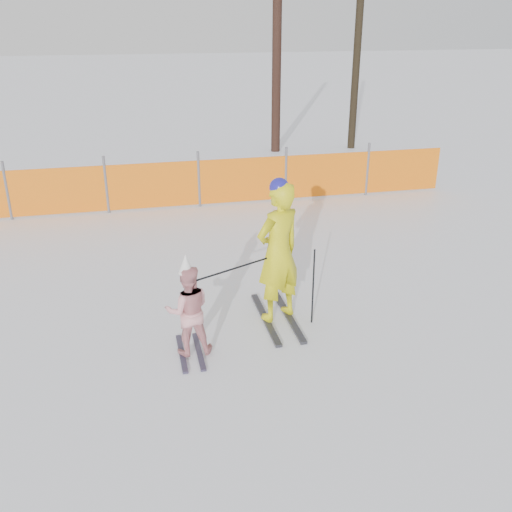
# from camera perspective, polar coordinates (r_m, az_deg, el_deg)

# --- Properties ---
(ground) EXTENTS (120.00, 120.00, 0.00)m
(ground) POSITION_cam_1_polar(r_m,az_deg,el_deg) (7.70, 0.83, -8.30)
(ground) COLOR white
(ground) RESTS_ON ground
(adult) EXTENTS (0.86, 1.49, 2.07)m
(adult) POSITION_cam_1_polar(r_m,az_deg,el_deg) (7.72, 2.24, 0.42)
(adult) COLOR black
(adult) RESTS_ON ground
(child) EXTENTS (0.58, 0.88, 1.38)m
(child) POSITION_cam_1_polar(r_m,az_deg,el_deg) (7.13, -6.80, -5.38)
(child) COLOR black
(child) RESTS_ON ground
(ski_poles) EXTENTS (1.67, 0.54, 1.11)m
(ski_poles) POSITION_cam_1_polar(r_m,az_deg,el_deg) (7.57, 1.79, -2.16)
(ski_poles) COLOR black
(ski_poles) RESTS_ON ground
(safety_fence) EXTENTS (15.86, 0.06, 1.25)m
(safety_fence) POSITION_cam_1_polar(r_m,az_deg,el_deg) (12.75, -15.45, 6.53)
(safety_fence) COLOR #595960
(safety_fence) RESTS_ON ground
(tree_trunks) EXTENTS (2.76, 0.33, 6.13)m
(tree_trunks) POSITION_cam_1_polar(r_m,az_deg,el_deg) (18.23, 5.53, 19.82)
(tree_trunks) COLOR black
(tree_trunks) RESTS_ON ground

